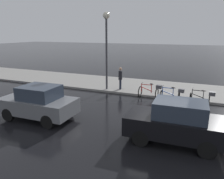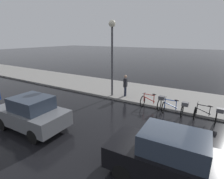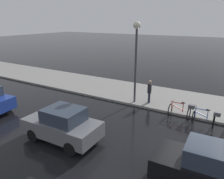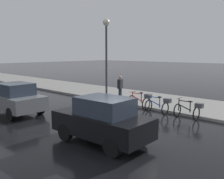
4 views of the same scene
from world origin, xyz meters
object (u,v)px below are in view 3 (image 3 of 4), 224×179
streetlamp (136,46)px  bicycle_second (207,117)px  car_grey (63,125)px  car_black (210,169)px  bicycle_third (182,110)px  pedestrian (149,91)px

streetlamp → bicycle_second: bearing=-100.8°
bicycle_second → car_grey: 7.75m
car_black → bicycle_third: bearing=22.5°
bicycle_second → pedestrian: bearing=71.6°
car_black → streetlamp: 8.84m
bicycle_third → car_grey: 6.98m
bicycle_third → streetlamp: size_ratio=0.27×
bicycle_second → pedestrian: pedestrian is taller
bicycle_second → pedestrian: size_ratio=0.81×
bicycle_second → car_black: (-5.13, -0.82, 0.35)m
car_grey → streetlamp: size_ratio=0.68×
pedestrian → bicycle_second: bearing=-108.4°
bicycle_second → car_grey: car_grey is taller
bicycle_third → car_black: bearing=-157.5°
car_grey → streetlamp: (6.16, -0.88, 3.13)m
pedestrian → streetlamp: bearing=112.1°
bicycle_third → car_grey: size_ratio=0.39×
bicycle_second → streetlamp: (0.92, 4.82, 3.46)m
car_grey → bicycle_third: bearing=-37.9°
bicycle_third → car_grey: bearing=142.1°
bicycle_second → bicycle_third: (0.26, 1.42, 0.02)m
bicycle_third → streetlamp: bearing=79.1°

